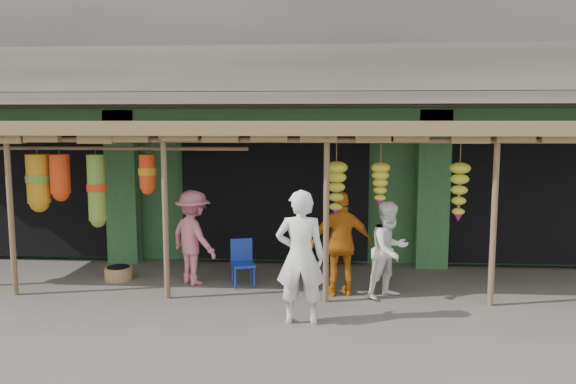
# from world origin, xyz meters

# --- Properties ---
(ground) EXTENTS (80.00, 80.00, 0.00)m
(ground) POSITION_xyz_m (0.00, 0.00, 0.00)
(ground) COLOR #514C47
(ground) RESTS_ON ground
(building) EXTENTS (16.40, 6.80, 7.00)m
(building) POSITION_xyz_m (-0.00, 4.87, 3.37)
(building) COLOR gray
(building) RESTS_ON ground
(awning) EXTENTS (14.00, 2.70, 2.79)m
(awning) POSITION_xyz_m (-0.19, 0.80, 2.58)
(awning) COLOR brown
(awning) RESTS_ON ground
(blue_chair) EXTENTS (0.47, 0.48, 0.79)m
(blue_chair) POSITION_xyz_m (-0.42, 0.61, 0.44)
(blue_chair) COLOR #18319D
(blue_chair) RESTS_ON ground
(basket_right) EXTENTS (0.50, 0.50, 0.22)m
(basket_right) POSITION_xyz_m (-2.67, 0.79, 0.11)
(basket_right) COLOR olive
(basket_right) RESTS_ON ground
(person_front) EXTENTS (0.68, 0.45, 1.87)m
(person_front) POSITION_xyz_m (0.65, -1.14, 0.93)
(person_front) COLOR white
(person_front) RESTS_ON ground
(person_right) EXTENTS (0.95, 0.92, 1.54)m
(person_right) POSITION_xyz_m (2.00, 0.10, 0.77)
(person_right) COLOR white
(person_right) RESTS_ON ground
(person_vendor) EXTENTS (1.04, 0.56, 1.69)m
(person_vendor) POSITION_xyz_m (1.25, 0.17, 0.84)
(person_vendor) COLOR #C36712
(person_vendor) RESTS_ON ground
(person_shopper) EXTENTS (1.19, 1.13, 1.62)m
(person_shopper) POSITION_xyz_m (-1.27, 0.64, 0.81)
(person_shopper) COLOR #D77184
(person_shopper) RESTS_ON ground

